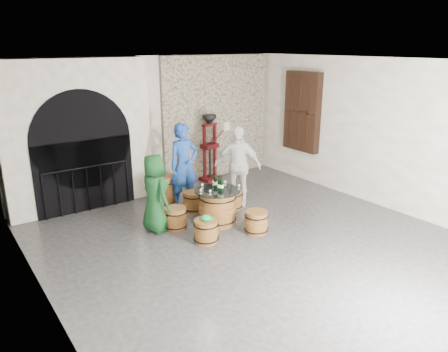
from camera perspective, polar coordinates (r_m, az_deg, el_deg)
ground at (r=7.72m, az=4.72°, el=-9.38°), size 8.00×8.00×0.00m
wall_back at (r=10.43m, az=-9.42°, el=6.86°), size 8.00×0.00×8.00m
wall_left at (r=5.64m, az=-23.27°, el=-3.47°), size 0.00×8.00×8.00m
wall_right at (r=9.73m, az=21.03°, el=5.18°), size 0.00×8.00×8.00m
ceiling at (r=6.89m, az=5.41°, el=15.09°), size 8.00×8.00×0.00m
stone_facing_panel at (r=11.27m, az=-1.00°, el=7.88°), size 3.20×0.12×3.18m
arched_opening at (r=9.52m, az=-19.02°, el=5.03°), size 3.10×0.60×3.19m
shuttered_window at (r=11.08m, az=10.44°, el=8.48°), size 0.23×1.10×2.00m
barrel_table at (r=8.47m, az=-0.87°, el=-4.19°), size 0.91×0.91×0.71m
barrel_stool_left at (r=8.36m, az=-6.58°, el=-5.64°), size 0.46×0.46×0.43m
barrel_stool_far at (r=9.18m, az=-4.12°, el=-3.42°), size 0.46×0.46×0.43m
barrel_stool_right at (r=9.27m, az=1.11°, el=-3.15°), size 0.46×0.46×0.43m
barrel_stool_near_right at (r=8.16m, az=4.37°, el=-6.19°), size 0.46×0.46×0.43m
barrel_stool_near_left at (r=7.77m, az=-2.42°, el=-7.41°), size 0.46×0.46×0.43m
green_cap at (r=7.66m, az=-2.42°, el=-5.66°), size 0.24×0.19×0.10m
person_green at (r=8.12m, az=-9.26°, el=-2.33°), size 0.54×0.78×1.52m
person_blue at (r=9.22m, az=-5.40°, el=1.37°), size 0.70×0.48×1.87m
person_white at (r=9.36m, az=1.83°, el=1.39°), size 1.01×1.07×1.77m
wine_bottle_left at (r=8.28m, az=-0.59°, el=-1.12°), size 0.08×0.08×0.32m
wine_bottle_center at (r=8.25m, az=-0.32°, el=-1.17°), size 0.08×0.08×0.32m
wine_bottle_right at (r=8.44m, az=-1.18°, el=-0.76°), size 0.08×0.08×0.32m
tasting_glass_a at (r=8.08m, az=-1.86°, el=-2.22°), size 0.05×0.05×0.10m
tasting_glass_b at (r=8.61m, az=0.15°, el=-0.96°), size 0.05×0.05×0.10m
tasting_glass_c at (r=8.44m, az=-2.93°, el=-1.35°), size 0.05×0.05×0.10m
tasting_glass_d at (r=8.62m, az=-1.43°, el=-0.93°), size 0.05×0.05×0.10m
tasting_glass_e at (r=8.39m, az=2.03°, el=-1.46°), size 0.05×0.05×0.10m
tasting_glass_f at (r=8.14m, az=-3.12°, el=-2.09°), size 0.05×0.05×0.10m
side_barrel at (r=9.47m, az=-8.15°, el=-2.03°), size 0.52×0.52×0.70m
corking_press at (r=10.98m, az=-1.93°, el=4.47°), size 0.74×0.45×1.73m
control_box at (r=11.39m, az=0.28°, el=6.71°), size 0.18×0.10×0.22m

